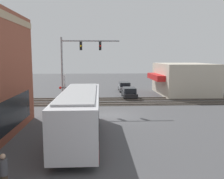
{
  "coord_description": "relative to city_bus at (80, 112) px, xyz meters",
  "views": [
    {
      "loc": [
        -23.11,
        1.47,
        5.57
      ],
      "look_at": [
        4.65,
        0.06,
        1.91
      ],
      "focal_mm": 40.0,
      "sensor_mm": 36.0,
      "label": 1
    }
  ],
  "objects": [
    {
      "name": "pedestrian_by_lamp",
      "position": [
        -6.99,
        2.57,
        -0.93
      ],
      "size": [
        0.34,
        0.34,
        1.72
      ],
      "color": "#473828",
      "rests_on": "ground"
    },
    {
      "name": "parked_car_black",
      "position": [
        16.86,
        -5.4,
        -1.14
      ],
      "size": [
        4.57,
        1.82,
        1.41
      ],
      "color": "black",
      "rests_on": "ground"
    },
    {
      "name": "parked_car_grey",
      "position": [
        23.4,
        -5.4,
        -1.1
      ],
      "size": [
        4.81,
        1.82,
        1.49
      ],
      "color": "slate",
      "rests_on": "ground"
    },
    {
      "name": "traffic_signal_gantry",
      "position": [
        10.68,
        1.13,
        3.66
      ],
      "size": [
        0.42,
        6.35,
        7.68
      ],
      "color": "gray",
      "rests_on": "ground"
    },
    {
      "name": "rail_track_near",
      "position": [
        12.35,
        -2.8,
        -1.77
      ],
      "size": [
        2.6,
        60.0,
        0.15
      ],
      "color": "#332D28",
      "rests_on": "ground"
    },
    {
      "name": "ground_plane",
      "position": [
        6.35,
        -2.8,
        -1.8
      ],
      "size": [
        120.0,
        120.0,
        0.0
      ],
      "primitive_type": "plane",
      "color": "#4C4C4F"
    },
    {
      "name": "shop_building",
      "position": [
        19.9,
        -13.89,
        0.5
      ],
      "size": [
        10.13,
        8.49,
        4.58
      ],
      "color": "beige",
      "rests_on": "ground"
    },
    {
      "name": "rail_track_far",
      "position": [
        15.55,
        -2.8,
        -1.77
      ],
      "size": [
        2.6,
        60.0,
        0.15
      ],
      "color": "#332D28",
      "rests_on": "ground"
    },
    {
      "name": "pedestrian_at_crossing",
      "position": [
        10.47,
        1.59,
        -0.98
      ],
      "size": [
        0.34,
        0.34,
        1.62
      ],
      "color": "black",
      "rests_on": "ground"
    },
    {
      "name": "city_bus",
      "position": [
        0.0,
        0.0,
        0.0
      ],
      "size": [
        11.17,
        2.59,
        3.26
      ],
      "color": "silver",
      "rests_on": "ground"
    },
    {
      "name": "crossing_signal",
      "position": [
        9.83,
        2.39,
        0.5
      ],
      "size": [
        1.41,
        1.18,
        3.81
      ],
      "color": "gray",
      "rests_on": "ground"
    }
  ]
}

